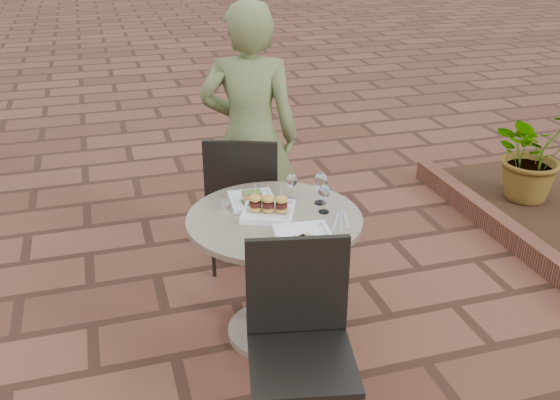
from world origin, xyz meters
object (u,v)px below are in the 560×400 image
object	(u,v)px
plate_salmon	(252,200)
chair_far	(244,193)
plate_sliders	(268,208)
diner	(250,137)
cafe_table	(275,258)
chair_near	(300,329)
plate_tuna	(304,237)

from	to	relation	value
plate_salmon	chair_far	bearing A→B (deg)	81.96
plate_salmon	plate_sliders	xyz separation A→B (m)	(0.04, -0.16, 0.02)
diner	plate_salmon	bearing A→B (deg)	94.62
plate_salmon	diner	bearing A→B (deg)	76.65
plate_sliders	diner	bearing A→B (deg)	82.05
cafe_table	chair_near	world-z (taller)	chair_near
chair_near	diner	bearing A→B (deg)	94.76
cafe_table	plate_tuna	size ratio (longest dim) A/B	3.11
chair_far	cafe_table	bearing A→B (deg)	110.88
chair_far	plate_sliders	world-z (taller)	chair_far
chair_near	plate_tuna	xyz separation A→B (m)	(0.16, 0.42, 0.20)
diner	plate_sliders	xyz separation A→B (m)	(-0.12, -0.84, -0.08)
cafe_table	plate_salmon	xyz separation A→B (m)	(-0.07, 0.19, 0.26)
chair_far	plate_tuna	bearing A→B (deg)	114.76
cafe_table	plate_salmon	world-z (taller)	plate_salmon
cafe_table	chair_far	bearing A→B (deg)	89.52
plate_sliders	plate_tuna	distance (m)	0.33
chair_far	plate_tuna	size ratio (longest dim) A/B	3.21
cafe_table	chair_near	distance (m)	0.70
plate_tuna	plate_sliders	bearing A→B (deg)	105.20
chair_near	plate_salmon	size ratio (longest dim) A/B	3.73
chair_far	chair_near	world-z (taller)	same
chair_far	plate_sliders	bearing A→B (deg)	109.02
chair_far	plate_salmon	world-z (taller)	chair_far
cafe_table	diner	size ratio (longest dim) A/B	0.53
cafe_table	chair_near	bearing A→B (deg)	-97.59
chair_near	plate_tuna	bearing A→B (deg)	80.89
diner	plate_sliders	world-z (taller)	diner
plate_sliders	plate_tuna	world-z (taller)	plate_sliders
cafe_table	chair_near	size ratio (longest dim) A/B	0.97
cafe_table	plate_sliders	size ratio (longest dim) A/B	2.65
plate_salmon	cafe_table	bearing A→B (deg)	-70.96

